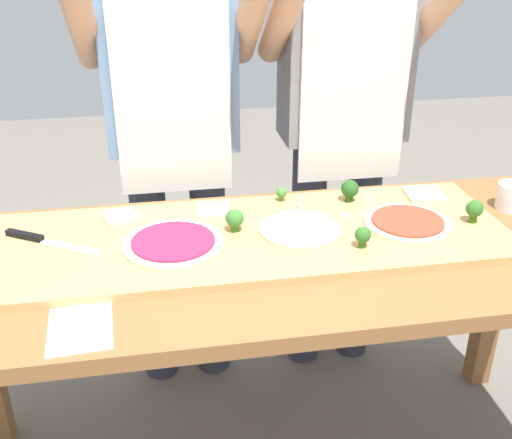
{
  "coord_description": "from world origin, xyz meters",
  "views": [
    {
      "loc": [
        -0.28,
        -1.32,
        1.56
      ],
      "look_at": [
        -0.03,
        0.08,
        0.85
      ],
      "focal_mm": 42.65,
      "sensor_mm": 36.0,
      "label": 1
    }
  ],
  "objects_px": {
    "pizza_whole_tomato_red": "(407,223)",
    "pizza_whole_white_garlic": "(300,229)",
    "prep_table": "(273,287)",
    "cook_left": "(172,117)",
    "broccoli_floret_center_right": "(363,235)",
    "cheese_crumble_a": "(345,218)",
    "flour_cup": "(512,198)",
    "cheese_crumble_c": "(300,207)",
    "pizza_slice_center": "(424,194)",
    "broccoli_floret_front_mid": "(282,193)",
    "recipe_note": "(80,328)",
    "pizza_slice_far_left": "(214,210)",
    "broccoli_floret_center_left": "(474,209)",
    "pizza_slice_far_right": "(121,217)",
    "chefs_knife": "(39,239)",
    "cook_right": "(343,108)",
    "broccoli_floret_front_left": "(235,219)",
    "broccoli_floret_back_mid": "(350,189)",
    "pizza_whole_beet_magenta": "(173,243)"
  },
  "relations": [
    {
      "from": "flour_cup",
      "to": "cook_left",
      "type": "height_order",
      "value": "cook_left"
    },
    {
      "from": "broccoli_floret_front_mid",
      "to": "flour_cup",
      "type": "bearing_deg",
      "value": -10.55
    },
    {
      "from": "broccoli_floret_center_right",
      "to": "broccoli_floret_center_left",
      "type": "xyz_separation_m",
      "value": [
        0.34,
        0.08,
        0.0
      ]
    },
    {
      "from": "pizza_slice_far_right",
      "to": "recipe_note",
      "type": "xyz_separation_m",
      "value": [
        -0.07,
        -0.46,
        -0.03
      ]
    },
    {
      "from": "broccoli_floret_front_left",
      "to": "flour_cup",
      "type": "relative_size",
      "value": 0.68
    },
    {
      "from": "flour_cup",
      "to": "pizza_slice_far_left",
      "type": "bearing_deg",
      "value": 174.74
    },
    {
      "from": "chefs_knife",
      "to": "broccoli_floret_center_right",
      "type": "height_order",
      "value": "broccoli_floret_center_right"
    },
    {
      "from": "prep_table",
      "to": "cook_left",
      "type": "distance_m",
      "value": 0.66
    },
    {
      "from": "pizza_slice_far_right",
      "to": "cheese_crumble_c",
      "type": "distance_m",
      "value": 0.5
    },
    {
      "from": "pizza_slice_far_right",
      "to": "cheese_crumble_c",
      "type": "bearing_deg",
      "value": -3.16
    },
    {
      "from": "cheese_crumble_c",
      "to": "cook_right",
      "type": "height_order",
      "value": "cook_right"
    },
    {
      "from": "chefs_knife",
      "to": "flour_cup",
      "type": "distance_m",
      "value": 1.32
    },
    {
      "from": "pizza_whole_white_garlic",
      "to": "pizza_slice_far_right",
      "type": "relative_size",
      "value": 2.44
    },
    {
      "from": "cook_left",
      "to": "pizza_slice_center",
      "type": "bearing_deg",
      "value": -24.75
    },
    {
      "from": "pizza_slice_far_left",
      "to": "cook_right",
      "type": "height_order",
      "value": "cook_right"
    },
    {
      "from": "broccoli_floret_front_left",
      "to": "broccoli_floret_center_right",
      "type": "bearing_deg",
      "value": -25.22
    },
    {
      "from": "pizza_whole_tomato_red",
      "to": "cheese_crumble_a",
      "type": "height_order",
      "value": "cheese_crumble_a"
    },
    {
      "from": "cheese_crumble_c",
      "to": "flour_cup",
      "type": "distance_m",
      "value": 0.62
    },
    {
      "from": "pizza_whole_tomato_red",
      "to": "broccoli_floret_front_mid",
      "type": "relative_size",
      "value": 5.66
    },
    {
      "from": "broccoli_floret_back_mid",
      "to": "cook_left",
      "type": "distance_m",
      "value": 0.6
    },
    {
      "from": "pizza_whole_beet_magenta",
      "to": "recipe_note",
      "type": "relative_size",
      "value": 1.51
    },
    {
      "from": "broccoli_floret_front_left",
      "to": "cheese_crumble_a",
      "type": "relative_size",
      "value": 3.09
    },
    {
      "from": "flour_cup",
      "to": "cheese_crumble_c",
      "type": "bearing_deg",
      "value": 174.74
    },
    {
      "from": "pizza_whole_tomato_red",
      "to": "pizza_whole_white_garlic",
      "type": "height_order",
      "value": "same"
    },
    {
      "from": "pizza_whole_beet_magenta",
      "to": "broccoli_floret_back_mid",
      "type": "distance_m",
      "value": 0.55
    },
    {
      "from": "chefs_knife",
      "to": "broccoli_floret_center_left",
      "type": "bearing_deg",
      "value": -4.47
    },
    {
      "from": "prep_table",
      "to": "cheese_crumble_a",
      "type": "relative_size",
      "value": 90.8
    },
    {
      "from": "broccoli_floret_back_mid",
      "to": "recipe_note",
      "type": "height_order",
      "value": "broccoli_floret_back_mid"
    },
    {
      "from": "pizza_whole_white_garlic",
      "to": "broccoli_floret_center_right",
      "type": "bearing_deg",
      "value": -40.17
    },
    {
      "from": "broccoli_floret_center_right",
      "to": "cheese_crumble_a",
      "type": "height_order",
      "value": "broccoli_floret_center_right"
    },
    {
      "from": "broccoli_floret_front_left",
      "to": "pizza_whole_tomato_red",
      "type": "bearing_deg",
      "value": -5.71
    },
    {
      "from": "chefs_knife",
      "to": "pizza_slice_far_right",
      "type": "height_order",
      "value": "chefs_knife"
    },
    {
      "from": "broccoli_floret_center_left",
      "to": "recipe_note",
      "type": "distance_m",
      "value": 1.05
    },
    {
      "from": "flour_cup",
      "to": "cook_right",
      "type": "bearing_deg",
      "value": 133.68
    },
    {
      "from": "pizza_whole_tomato_red",
      "to": "pizza_slice_far_right",
      "type": "bearing_deg",
      "value": 167.15
    },
    {
      "from": "cheese_crumble_a",
      "to": "cheese_crumble_c",
      "type": "distance_m",
      "value": 0.14
    },
    {
      "from": "chefs_knife",
      "to": "pizza_slice_far_left",
      "type": "bearing_deg",
      "value": 11.41
    },
    {
      "from": "pizza_whole_white_garlic",
      "to": "cheese_crumble_c",
      "type": "relative_size",
      "value": 15.27
    },
    {
      "from": "flour_cup",
      "to": "recipe_note",
      "type": "bearing_deg",
      "value": -162.36
    },
    {
      "from": "pizza_slice_center",
      "to": "cheese_crumble_a",
      "type": "bearing_deg",
      "value": -157.13
    },
    {
      "from": "pizza_slice_far_right",
      "to": "chefs_knife",
      "type": "bearing_deg",
      "value": -154.2
    },
    {
      "from": "pizza_whole_tomato_red",
      "to": "recipe_note",
      "type": "relative_size",
      "value": 1.38
    },
    {
      "from": "pizza_whole_beet_magenta",
      "to": "cook_left",
      "type": "bearing_deg",
      "value": 86.1
    },
    {
      "from": "chefs_knife",
      "to": "cheese_crumble_a",
      "type": "distance_m",
      "value": 0.8
    },
    {
      "from": "prep_table",
      "to": "broccoli_floret_center_right",
      "type": "distance_m",
      "value": 0.28
    },
    {
      "from": "broccoli_floret_center_right",
      "to": "cheese_crumble_a",
      "type": "distance_m",
      "value": 0.15
    },
    {
      "from": "pizza_whole_tomato_red",
      "to": "broccoli_floret_front_left",
      "type": "height_order",
      "value": "broccoli_floret_front_left"
    },
    {
      "from": "pizza_slice_far_left",
      "to": "prep_table",
      "type": "bearing_deg",
      "value": -58.19
    },
    {
      "from": "pizza_whole_white_garlic",
      "to": "cheese_crumble_c",
      "type": "height_order",
      "value": "pizza_whole_white_garlic"
    },
    {
      "from": "broccoli_floret_center_left",
      "to": "pizza_slice_far_left",
      "type": "bearing_deg",
      "value": 165.17
    }
  ]
}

